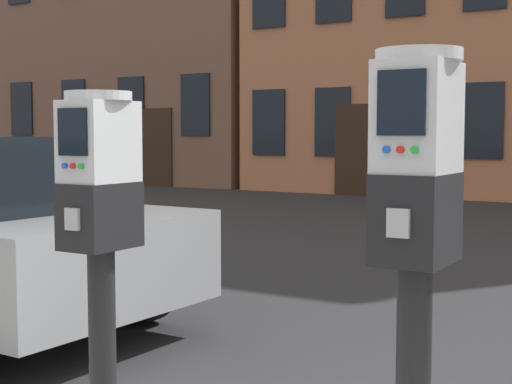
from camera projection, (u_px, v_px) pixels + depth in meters
The scene contains 2 objects.
parking_meter_near_kerb at pixel (100, 229), 2.47m from camera, with size 0.22×0.25×1.44m.
parking_meter_twin_adjacent at pixel (416, 238), 1.91m from camera, with size 0.22×0.25×1.51m.
Camera 1 is at (1.17, -2.16, 1.45)m, focal length 53.12 mm.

